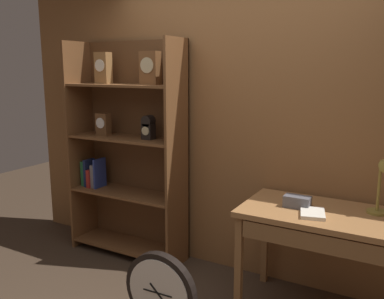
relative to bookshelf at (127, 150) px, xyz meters
name	(u,v)px	position (x,y,z in m)	size (l,w,h in m)	color
back_wood_panel	(243,128)	(1.10, 0.20, 0.27)	(4.80, 0.05, 2.60)	brown
bookshelf	(127,150)	(0.00, 0.00, 0.00)	(1.17, 0.38, 2.06)	brown
workbench	(329,227)	(1.94, -0.22, -0.32)	(1.23, 0.67, 0.81)	#9E6B3D
toolbox_small	(297,202)	(1.71, -0.20, -0.18)	(0.19, 0.10, 0.08)	#595960
open_repair_manual	(313,213)	(1.85, -0.31, -0.21)	(0.16, 0.22, 0.03)	silver
round_clock_large	(160,293)	(1.00, -0.93, -0.74)	(0.54, 0.11, 0.58)	black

